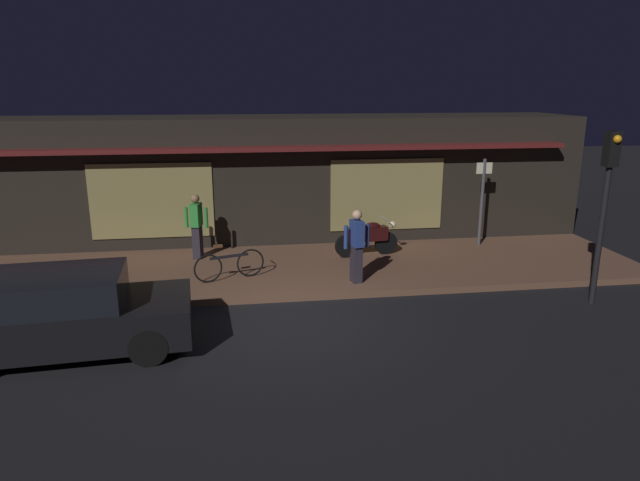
% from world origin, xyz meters
% --- Properties ---
extents(ground_plane, '(60.00, 60.00, 0.00)m').
position_xyz_m(ground_plane, '(0.00, 0.00, 0.00)').
color(ground_plane, black).
extents(sidewalk_slab, '(18.00, 4.00, 0.15)m').
position_xyz_m(sidewalk_slab, '(0.00, 3.00, 0.07)').
color(sidewalk_slab, brown).
rests_on(sidewalk_slab, ground_plane).
extents(storefront_building, '(18.00, 3.30, 3.60)m').
position_xyz_m(storefront_building, '(0.00, 6.39, 1.80)').
color(storefront_building, black).
rests_on(storefront_building, ground_plane).
extents(motorcycle, '(1.70, 0.57, 0.97)m').
position_xyz_m(motorcycle, '(2.38, 3.67, 0.65)').
color(motorcycle, black).
rests_on(motorcycle, sidewalk_slab).
extents(bicycle_parked, '(1.59, 0.61, 0.91)m').
position_xyz_m(bicycle_parked, '(-1.18, 2.24, 0.51)').
color(bicycle_parked, black).
rests_on(bicycle_parked, sidewalk_slab).
extents(person_photographer, '(0.61, 0.42, 1.67)m').
position_xyz_m(person_photographer, '(-2.00, 4.05, 1.03)').
color(person_photographer, '#28232D').
rests_on(person_photographer, sidewalk_slab).
extents(person_bystander, '(0.62, 0.41, 1.67)m').
position_xyz_m(person_bystander, '(1.66, 1.66, 1.03)').
color(person_bystander, '#28232D').
rests_on(person_bystander, sidewalk_slab).
extents(sign_post, '(0.44, 0.09, 2.40)m').
position_xyz_m(sign_post, '(5.69, 4.24, 1.51)').
color(sign_post, '#47474C').
rests_on(sign_post, sidewalk_slab).
extents(traffic_light_pole, '(0.24, 0.33, 3.60)m').
position_xyz_m(traffic_light_pole, '(6.40, 0.02, 2.48)').
color(traffic_light_pole, black).
rests_on(traffic_light_pole, ground_plane).
extents(parked_car_near, '(4.22, 2.07, 1.42)m').
position_xyz_m(parked_car_near, '(-3.91, -0.80, 0.70)').
color(parked_car_near, black).
rests_on(parked_car_near, ground_plane).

